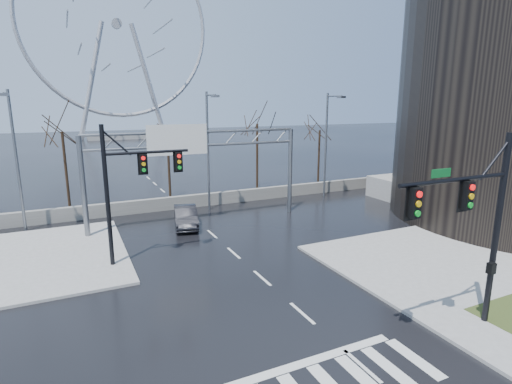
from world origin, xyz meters
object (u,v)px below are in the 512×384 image
signal_mast_near (477,216)px  ferris_wheel (117,32)px  car (186,216)px  sign_gantry (193,157)px  signal_mast_far (128,182)px

signal_mast_near → ferris_wheel: bearing=90.1°
car → ferris_wheel: bearing=97.6°
signal_mast_near → sign_gantry: (-5.52, 19.00, 0.31)m
sign_gantry → car: (-0.78, -0.31, -4.42)m
sign_gantry → car: sign_gantry is taller
ferris_wheel → car: ferris_wheel is taller
ferris_wheel → car: 84.48m
sign_gantry → ferris_wheel: (5.38, 80.04, 20.95)m
ferris_wheel → car: size_ratio=11.00×
sign_gantry → ferris_wheel: ferris_wheel is taller
sign_gantry → signal_mast_far: bearing=-132.5°
signal_mast_near → signal_mast_far: (-11.01, 13.00, -0.04)m
ferris_wheel → car: bearing=-94.4°
signal_mast_near → sign_gantry: signal_mast_near is taller
signal_mast_near → ferris_wheel: ferris_wheel is taller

